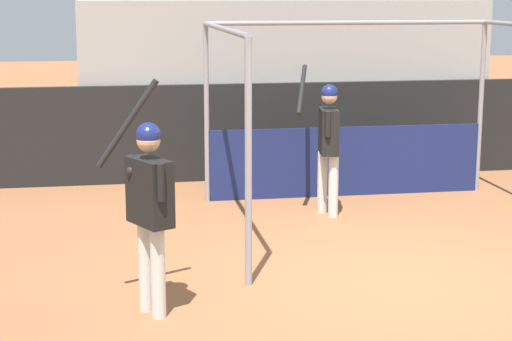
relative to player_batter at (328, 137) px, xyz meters
The scene contains 6 objects.
ground_plane 2.95m from the player_batter, 89.18° to the right, with size 60.00×60.00×0.00m, color #935B38.
outfield_wall 2.37m from the player_batter, 89.03° to the left, with size 24.00×0.12×1.49m.
bleacher_section 3.63m from the player_batter, 89.37° to the left, with size 6.50×2.40×2.77m.
batting_cage 0.65m from the player_batter, 32.88° to the left, with size 4.06×3.64×2.48m.
player_batter is the anchor object (origin of this frame).
player_waiting 4.00m from the player_batter, 127.58° to the right, with size 0.67×0.69×2.10m.
Camera 1 is at (-2.79, -7.79, 2.84)m, focal length 60.00 mm.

